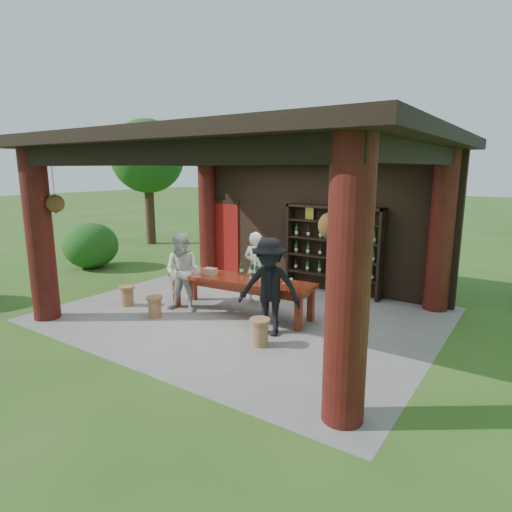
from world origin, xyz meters
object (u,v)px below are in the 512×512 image
Objects in this scene: tasting_table at (240,284)px; stool_near_right at (260,331)px; guest_woman at (183,272)px; stool_far_left at (127,295)px; host at (256,268)px; stool_near_left at (155,306)px; wine_shelf at (333,250)px; napkin_basket at (210,271)px; guest_man at (269,287)px.

stool_near_right is at bearing -42.45° from tasting_table.
guest_woman is at bearing -154.39° from tasting_table.
guest_woman reaches higher than stool_far_left.
host is 1.60m from guest_woman.
host reaches higher than stool_near_right.
stool_near_left is 1.07m from stool_far_left.
napkin_basket is (-1.60, -2.59, -0.23)m from wine_shelf.
stool_far_left is 0.26× the size of guest_woman.
tasting_table is at bearing 137.55° from stool_near_right.
stool_near_left is 2.31m from host.
napkin_basket is at bearing 148.12° from guest_man.
guest_man is (-0.14, 0.51, 0.63)m from stool_near_right.
host reaches higher than stool_far_left.
host is 6.14× the size of napkin_basket.
wine_shelf is 4.80m from stool_far_left.
guest_man reaches higher than stool_near_right.
host is (1.15, 1.92, 0.57)m from stool_near_left.
host is at bearing 34.13° from guest_woman.
stool_near_right is at bearing -34.52° from guest_woman.
napkin_basket reaches higher than tasting_table.
host is (-1.38, 1.90, 0.55)m from stool_near_right.
wine_shelf is at bearing 58.69° from stool_near_left.
napkin_basket is (-0.55, -0.89, 0.02)m from host.
stool_near_right is 0.82m from guest_man.
stool_near_left is at bearing -179.55° from stool_near_right.
guest_man reaches higher than stool_near_left.
stool_near_right is at bearing -2.51° from stool_far_left.
napkin_basket is (0.39, 0.40, -0.01)m from guest_woman.
guest_man is (1.24, -1.39, 0.08)m from host.
napkin_basket is at bearing -121.72° from wine_shelf.
tasting_table is 1.22m from guest_woman.
tasting_table is 1.77m from stool_near_left.
stool_near_right is 2.41m from host.
stool_far_left is at bearing 170.47° from stool_near_left.
tasting_table is at bearing 5.85° from guest_woman.
stool_far_left reaches higher than stool_near_left.
stool_near_right is at bearing 0.45° from stool_near_left.
guest_man reaches higher than napkin_basket.
stool_near_left is (-2.20, -3.62, -0.82)m from wine_shelf.
wine_shelf is 3.10m from guest_man.
guest_woman is (-1.08, -0.52, 0.20)m from tasting_table.
guest_man is (1.10, -0.62, 0.25)m from tasting_table.
stool_near_right is 3.58m from stool_far_left.
host reaches higher than stool_near_left.
tasting_table is 0.80m from host.
stool_near_right is 2.25m from napkin_basket.
stool_near_left is at bearing -121.31° from wine_shelf.
stool_near_left is at bearing 56.85° from host.
napkin_basket is (0.60, 1.03, 0.59)m from stool_near_left.
stool_near_left is 0.24× the size of guest_man.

